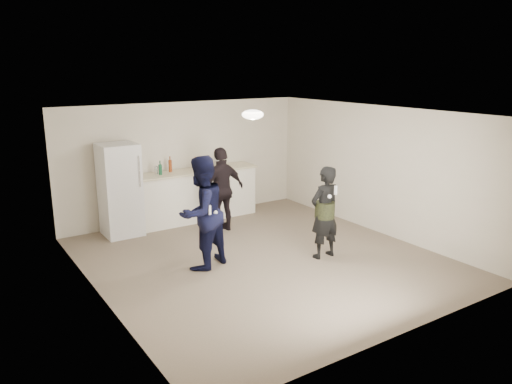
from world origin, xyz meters
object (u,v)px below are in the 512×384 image
shaker (156,170)px  man (202,213)px  spectator (222,190)px  fridge (120,190)px  woman (325,212)px  counter (197,196)px

shaker → man: 2.52m
spectator → fridge: bearing=-32.2°
woman → fridge: bearing=-52.7°
woman → spectator: 2.33m
fridge → man: bearing=-76.4°
fridge → man: 2.41m
counter → man: man is taller
man → spectator: size_ratio=1.10×
counter → spectator: size_ratio=1.53×
counter → woman: size_ratio=1.62×
counter → woman: (0.83, -3.16, 0.28)m
counter → woman: bearing=-75.3°
spectator → counter: bearing=-91.2°
counter → spectator: 1.01m
woman → spectator: size_ratio=0.95×
fridge → shaker: fridge is taller
counter → man: size_ratio=1.40×
fridge → spectator: (1.77, -0.88, -0.05)m
spectator → shaker: bearing=-53.7°
counter → fridge: (-1.69, -0.07, 0.38)m
fridge → spectator: bearing=-26.6°
shaker → spectator: bearing=-48.1°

